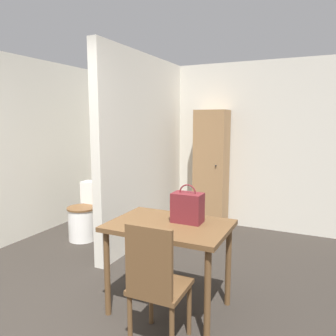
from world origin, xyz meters
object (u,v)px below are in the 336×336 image
(handbag, at_px, (188,207))
(wooden_cabinet, at_px, (211,169))
(wooden_chair, at_px, (156,282))
(toilet, at_px, (85,216))
(dining_table, at_px, (169,235))

(handbag, distance_m, wooden_cabinet, 2.30)
(wooden_chair, distance_m, toilet, 2.49)
(dining_table, height_order, wooden_chair, wooden_chair)
(dining_table, height_order, wooden_cabinet, wooden_cabinet)
(dining_table, distance_m, toilet, 2.14)
(toilet, bearing_deg, handbag, -27.03)
(wooden_chair, relative_size, handbag, 2.87)
(dining_table, bearing_deg, toilet, 149.05)
(toilet, height_order, handbag, handbag)
(wooden_chair, distance_m, wooden_cabinet, 2.89)
(wooden_chair, bearing_deg, handbag, 88.70)
(handbag, bearing_deg, wooden_cabinet, 102.73)
(wooden_chair, height_order, wooden_cabinet, wooden_cabinet)
(wooden_cabinet, bearing_deg, dining_table, -80.76)
(dining_table, distance_m, wooden_chair, 0.53)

